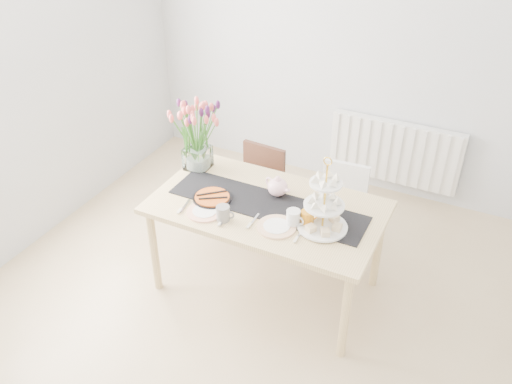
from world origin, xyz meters
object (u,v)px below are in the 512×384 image
at_px(radiator, 394,152).
at_px(chair_white, 340,203).
at_px(dining_table, 267,214).
at_px(tulip_vase, 196,126).
at_px(mug_orange, 307,218).
at_px(tart_tin, 212,198).
at_px(mug_white, 293,218).
at_px(plate_right, 277,227).
at_px(cream_jug, 319,203).
at_px(cake_stand, 324,211).
at_px(chair_brown, 258,185).
at_px(plate_left, 205,212).
at_px(teapot, 278,187).
at_px(mug_grey, 223,213).

xyz_separation_m(radiator, chair_white, (-0.18, -0.98, -0.02)).
xyz_separation_m(dining_table, tulip_vase, (-0.69, 0.22, 0.43)).
height_order(dining_table, mug_orange, mug_orange).
xyz_separation_m(tulip_vase, tart_tin, (0.32, -0.34, -0.34)).
height_order(mug_white, plate_right, mug_white).
bearing_deg(cream_jug, chair_white, 101.98).
xyz_separation_m(cake_stand, mug_white, (-0.19, -0.05, -0.08)).
relative_size(chair_brown, chair_white, 1.03).
relative_size(chair_white, plate_right, 2.87).
distance_m(dining_table, mug_white, 0.31).
bearing_deg(plate_right, cake_stand, 24.67).
bearing_deg(cream_jug, radiator, 94.36).
bearing_deg(chair_white, chair_brown, -178.06).
bearing_deg(plate_left, dining_table, 38.08).
xyz_separation_m(chair_brown, plate_left, (0.03, -0.89, 0.31)).
distance_m(chair_brown, tart_tin, 0.81).
bearing_deg(tart_tin, tulip_vase, 133.42).
bearing_deg(chair_white, tart_tin, -134.53).
bearing_deg(cream_jug, mug_orange, -82.40).
xyz_separation_m(teapot, mug_grey, (-0.20, -0.42, -0.02)).
bearing_deg(mug_grey, tulip_vase, 127.44).
distance_m(tart_tin, plate_left, 0.15).
bearing_deg(cake_stand, radiator, 87.66).
bearing_deg(cream_jug, teapot, -174.23).
bearing_deg(cream_jug, plate_right, -108.42).
bearing_deg(mug_white, cream_jug, 81.93).
distance_m(mug_orange, plate_left, 0.70).
bearing_deg(mug_grey, chair_brown, 94.33).
bearing_deg(chair_white, teapot, -122.94).
bearing_deg(tulip_vase, plate_left, -54.59).
distance_m(radiator, cream_jug, 1.61).
height_order(mug_grey, plate_left, mug_grey).
relative_size(chair_brown, mug_orange, 7.37).
bearing_deg(tulip_vase, mug_orange, -16.76).
height_order(cake_stand, teapot, cake_stand).
height_order(chair_white, cake_stand, cake_stand).
distance_m(dining_table, tulip_vase, 0.84).
relative_size(chair_brown, tulip_vase, 1.20).
distance_m(cream_jug, tart_tin, 0.75).
xyz_separation_m(chair_white, plate_right, (-0.16, -0.90, 0.33)).
bearing_deg(dining_table, chair_brown, 121.05).
height_order(tulip_vase, mug_white, tulip_vase).
bearing_deg(radiator, plate_right, -100.31).
bearing_deg(radiator, mug_grey, -109.54).
distance_m(radiator, tart_tin, 2.02).
relative_size(cream_jug, tart_tin, 0.36).
bearing_deg(mug_grey, mug_orange, 13.66).
bearing_deg(mug_grey, plate_left, 166.41).
height_order(chair_white, tulip_vase, tulip_vase).
relative_size(tulip_vase, cream_jug, 6.57).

